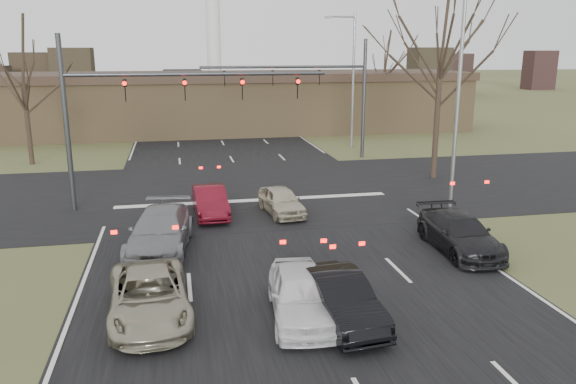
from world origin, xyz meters
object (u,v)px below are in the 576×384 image
mast_arm_near (140,100)px  car_charcoal_sedan (460,233)px  car_grey_ahead (160,231)px  car_black_hatch (339,298)px  car_silver_ahead (281,201)px  streetlight_right_near (455,89)px  car_silver_suv (149,296)px  car_red_ahead (210,201)px  car_white_sedan (301,294)px  mast_arm_far (324,85)px  building (237,102)px  streetlight_right_far (351,73)px

mast_arm_near → car_charcoal_sedan: (11.70, -8.59, -4.39)m
car_grey_ahead → mast_arm_near: bearing=104.8°
car_black_hatch → car_silver_ahead: 10.56m
streetlight_right_near → car_grey_ahead: (-13.25, -3.35, -4.83)m
mast_arm_near → car_black_hatch: (5.73, -13.08, -4.40)m
car_silver_suv → car_red_ahead: bearing=72.7°
car_grey_ahead → car_white_sedan: bearing=-50.5°
mast_arm_far → car_black_hatch: (-5.68, -23.08, -4.35)m
car_grey_ahead → building: bearing=86.1°
mast_arm_near → streetlight_right_far: streetlight_right_far is taller
car_silver_ahead → car_grey_ahead: bearing=-151.5°
streetlight_right_far → car_silver_ahead: (-8.43, -16.53, -4.96)m
streetlight_right_near → car_white_sedan: bearing=-133.9°
streetlight_right_near → streetlight_right_far: (0.50, 17.00, 0.00)m
car_red_ahead → car_white_sedan: bearing=-82.4°
car_black_hatch → car_grey_ahead: 8.34m
mast_arm_far → streetlight_right_near: size_ratio=1.11×
car_white_sedan → car_black_hatch: size_ratio=1.02×
streetlight_right_near → car_red_ahead: size_ratio=2.51×
mast_arm_far → car_silver_suv: (-10.82, -21.85, -4.37)m
car_charcoal_sedan → car_black_hatch: bearing=-141.1°
mast_arm_far → car_white_sedan: bearing=-106.4°
mast_arm_far → car_red_ahead: (-8.49, -12.13, -4.36)m
car_silver_suv → car_grey_ahead: (0.21, 5.50, 0.10)m
car_charcoal_sedan → car_silver_ahead: (-5.59, 6.07, -0.06)m
building → mast_arm_near: (-7.23, -25.00, 2.41)m
building → mast_arm_near: bearing=-106.1°
streetlight_right_near → car_charcoal_sedan: (-2.35, -5.59, -4.91)m
building → car_silver_suv: bearing=-100.2°
car_white_sedan → car_grey_ahead: size_ratio=0.80×
car_white_sedan → car_red_ahead: 10.71m
mast_arm_far → car_red_ahead: bearing=-125.0°
mast_arm_near → car_silver_ahead: 7.98m
streetlight_right_near → car_red_ahead: (-11.13, 0.87, -4.93)m
building → streetlight_right_far: size_ratio=4.24×
car_red_ahead → streetlight_right_near: bearing=-6.6°
car_charcoal_sedan → car_red_ahead: bearing=145.6°
car_silver_suv → car_black_hatch: 5.28m
car_black_hatch → car_red_ahead: (-2.81, 10.95, -0.02)m
building → car_silver_ahead: size_ratio=11.62×
car_black_hatch → car_silver_ahead: size_ratio=1.12×
building → car_charcoal_sedan: building is taller
car_silver_suv → car_silver_ahead: size_ratio=1.29×
car_black_hatch → building: bearing=82.0°
streetlight_right_near → car_black_hatch: streetlight_right_near is taller
car_silver_suv → streetlight_right_near: bearing=29.5°
mast_arm_far → car_black_hatch: mast_arm_far is taller
mast_arm_near → car_grey_ahead: 7.72m
car_charcoal_sedan → car_silver_ahead: car_charcoal_sedan is taller
streetlight_right_far → car_charcoal_sedan: 23.29m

